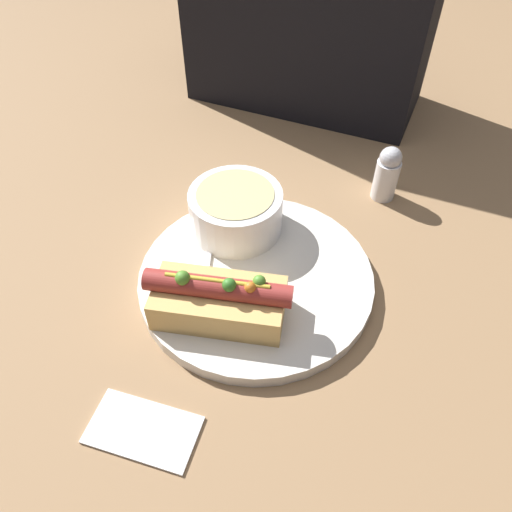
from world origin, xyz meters
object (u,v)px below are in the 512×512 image
at_px(hot_dog, 219,299).
at_px(spoon, 211,236).
at_px(soup_bowl, 236,209).
at_px(salt_shaker, 387,173).

relative_size(hot_dog, spoon, 1.12).
relative_size(soup_bowl, salt_shaker, 1.44).
bearing_deg(soup_bowl, spoon, -123.86).
bearing_deg(spoon, hot_dog, -169.96).
distance_m(spoon, salt_shaker, 0.26).
xyz_separation_m(hot_dog, salt_shaker, (0.12, 0.29, -0.00)).
relative_size(soup_bowl, spoon, 0.83).
distance_m(soup_bowl, spoon, 0.05).
bearing_deg(hot_dog, salt_shaker, 54.17).
distance_m(hot_dog, soup_bowl, 0.14).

